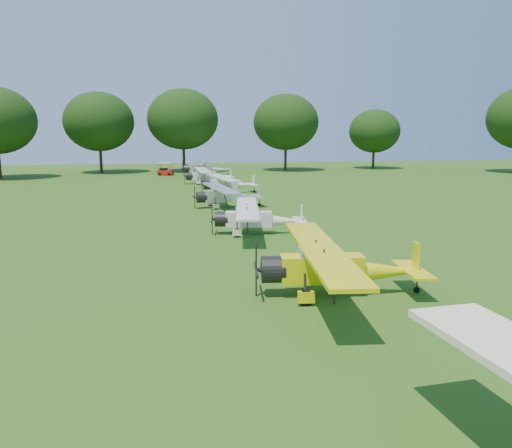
{
  "coord_description": "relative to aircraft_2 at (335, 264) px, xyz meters",
  "views": [
    {
      "loc": [
        -5.35,
        -23.42,
        5.91
      ],
      "look_at": [
        -0.82,
        1.06,
        1.4
      ],
      "focal_mm": 35.0,
      "sensor_mm": 36.0,
      "label": 1
    }
  ],
  "objects": [
    {
      "name": "ground",
      "position": [
        -0.76,
        6.4,
        -1.17
      ],
      "size": [
        160.0,
        160.0,
        0.0
      ],
      "primitive_type": "plane",
      "color": "#2D4C13",
      "rests_on": "ground"
    },
    {
      "name": "tree_belt",
      "position": [
        2.82,
        6.56,
        6.86
      ],
      "size": [
        137.36,
        130.27,
        14.52
      ],
      "color": "#312313",
      "rests_on": "ground"
    },
    {
      "name": "aircraft_2",
      "position": [
        0.0,
        0.0,
        0.0
      ],
      "size": [
        6.43,
        10.21,
        2.0
      ],
      "rotation": [
        0.0,
        0.0,
        -0.13
      ],
      "color": "yellow",
      "rests_on": "ground"
    },
    {
      "name": "aircraft_3",
      "position": [
        -0.79,
        11.82,
        -0.12
      ],
      "size": [
        5.77,
        9.14,
        1.79
      ],
      "rotation": [
        0.0,
        0.0,
        -0.15
      ],
      "color": "white",
      "rests_on": "ground"
    },
    {
      "name": "aircraft_4",
      "position": [
        -1.14,
        23.09,
        -0.12
      ],
      "size": [
        5.77,
        9.17,
        1.8
      ],
      "rotation": [
        0.0,
        0.0,
        0.11
      ],
      "color": "silver",
      "rests_on": "ground"
    },
    {
      "name": "aircraft_5",
      "position": [
        0.2,
        32.8,
        -0.12
      ],
      "size": [
        5.78,
        9.16,
        1.8
      ],
      "rotation": [
        0.0,
        0.0,
        0.14
      ],
      "color": "white",
      "rests_on": "ground"
    },
    {
      "name": "aircraft_6",
      "position": [
        -0.98,
        42.96,
        -0.08
      ],
      "size": [
        5.93,
        9.42,
        1.86
      ],
      "rotation": [
        0.0,
        0.0,
        0.02
      ],
      "color": "white",
      "rests_on": "ground"
    },
    {
      "name": "aircraft_7",
      "position": [
        -0.42,
        54.13,
        0.06
      ],
      "size": [
        6.78,
        10.73,
        2.11
      ],
      "rotation": [
        0.0,
        0.0,
        -0.16
      ],
      "color": "silver",
      "rests_on": "ground"
    },
    {
      "name": "golf_cart",
      "position": [
        -5.88,
        56.4,
        -0.57
      ],
      "size": [
        2.39,
        1.89,
        1.79
      ],
      "rotation": [
        0.0,
        0.0,
        -0.35
      ],
      "color": "red",
      "rests_on": "ground"
    }
  ]
}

